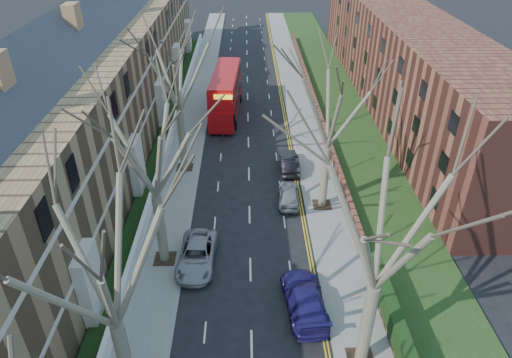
{
  "coord_description": "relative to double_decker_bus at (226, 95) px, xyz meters",
  "views": [
    {
      "loc": [
        -0.11,
        -7.11,
        20.82
      ],
      "look_at": [
        0.5,
        21.25,
        3.05
      ],
      "focal_mm": 32.0,
      "sensor_mm": 36.0,
      "label": 1
    }
  ],
  "objects": [
    {
      "name": "tree_right_mid",
      "position": [
        8.09,
        -31.75,
        7.23
      ],
      "size": [
        10.5,
        10.5,
        14.71
      ],
      "color": "#625C46",
      "rests_on": "ground"
    },
    {
      "name": "car_right_near",
      "position": [
        5.52,
        -28.1,
        -1.54
      ],
      "size": [
        2.71,
        5.58,
        1.57
      ],
      "primitive_type": "imported",
      "rotation": [
        0.0,
        0.0,
        3.24
      ],
      "color": "navy",
      "rests_on": "ground"
    },
    {
      "name": "car_right_mid",
      "position": [
        5.52,
        -17.05,
        -1.64
      ],
      "size": [
        1.86,
        4.11,
        1.37
      ],
      "primitive_type": "imported",
      "rotation": [
        0.0,
        0.0,
        3.08
      ],
      "color": "gray",
      "rests_on": "ground"
    },
    {
      "name": "car_right_far",
      "position": [
        5.91,
        -12.05,
        -1.59
      ],
      "size": [
        1.69,
        4.5,
        1.47
      ],
      "primitive_type": "imported",
      "rotation": [
        0.0,
        0.0,
        3.17
      ],
      "color": "black",
      "rests_on": "ground"
    },
    {
      "name": "pavement_right",
      "position": [
        8.39,
        -0.75,
        -2.26
      ],
      "size": [
        3.0,
        102.0,
        0.12
      ],
      "primitive_type": "cube",
      "color": "slate",
      "rests_on": "ground"
    },
    {
      "name": "grass_verge_right",
      "position": [
        12.89,
        -0.75,
        -2.17
      ],
      "size": [
        6.0,
        102.0,
        0.06
      ],
      "color": "#1E3112",
      "rests_on": "ground"
    },
    {
      "name": "tree_left_dist",
      "position": [
        -3.31,
        -11.75,
        7.23
      ],
      "size": [
        10.5,
        10.5,
        14.71
      ],
      "color": "#625C46",
      "rests_on": "ground"
    },
    {
      "name": "flats_right",
      "position": [
        19.85,
        3.25,
        2.66
      ],
      "size": [
        13.97,
        54.0,
        10.0
      ],
      "color": "brown",
      "rests_on": "ground"
    },
    {
      "name": "double_decker_bus",
      "position": [
        0.0,
        0.0,
        0.0
      ],
      "size": [
        3.37,
        11.44,
        4.72
      ],
      "rotation": [
        0.0,
        0.0,
        3.08
      ],
      "color": "#A90C0F",
      "rests_on": "ground"
    },
    {
      "name": "tree_left_mid",
      "position": [
        -3.31,
        -33.75,
        7.23
      ],
      "size": [
        10.5,
        10.5,
        14.71
      ],
      "color": "#625C46",
      "rests_on": "ground"
    },
    {
      "name": "tree_right_far",
      "position": [
        8.09,
        -17.75,
        6.92
      ],
      "size": [
        10.15,
        10.15,
        14.22
      ],
      "color": "#625C46",
      "rests_on": "ground"
    },
    {
      "name": "tree_left_far",
      "position": [
        -3.31,
        -23.75,
        6.92
      ],
      "size": [
        10.15,
        10.15,
        14.22
      ],
      "color": "#625C46",
      "rests_on": "ground"
    },
    {
      "name": "pavement_left",
      "position": [
        -3.61,
        -0.75,
        -2.26
      ],
      "size": [
        3.0,
        102.0,
        0.12
      ],
      "primitive_type": "cube",
      "color": "slate",
      "rests_on": "ground"
    },
    {
      "name": "car_left_far",
      "position": [
        -1.11,
        -24.11,
        -1.61
      ],
      "size": [
        2.62,
        5.24,
        1.42
      ],
      "primitive_type": "imported",
      "rotation": [
        0.0,
        0.0,
        -0.05
      ],
      "color": "gray",
      "rests_on": "ground"
    },
    {
      "name": "terrace_left",
      "position": [
        -11.26,
        -8.75,
        3.21
      ],
      "size": [
        9.7,
        78.0,
        13.6
      ],
      "color": "olive",
      "rests_on": "ground"
    },
    {
      "name": "front_wall_left",
      "position": [
        -5.26,
        -8.75,
        -1.7
      ],
      "size": [
        0.3,
        78.0,
        1.0
      ],
      "color": "white",
      "rests_on": "ground"
    }
  ]
}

